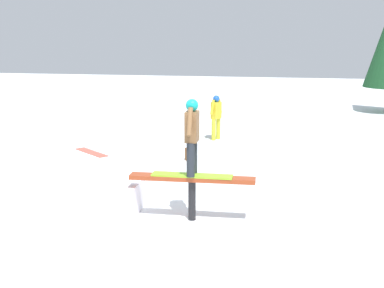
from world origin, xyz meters
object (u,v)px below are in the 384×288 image
bystander_yellow (216,115)px  backpack_on_snow (191,155)px  rail_feature (192,183)px  main_rider_on_rail (192,138)px  loose_snowboard_coral (92,152)px

bystander_yellow → backpack_on_snow: (-0.27, -2.91, -0.62)m
rail_feature → bystander_yellow: (-0.59, 7.32, 0.09)m
main_rider_on_rail → bystander_yellow: (-0.59, 7.32, -0.74)m
main_rider_on_rail → loose_snowboard_coral: bearing=127.4°
rail_feature → main_rider_on_rail: size_ratio=1.56×
main_rider_on_rail → bystander_yellow: bearing=93.7°
main_rider_on_rail → loose_snowboard_coral: 6.34m
rail_feature → main_rider_on_rail: 0.84m
main_rider_on_rail → loose_snowboard_coral: main_rider_on_rail is taller
bystander_yellow → backpack_on_snow: bearing=-157.4°
loose_snowboard_coral → backpack_on_snow: bearing=-148.7°
main_rider_on_rail → backpack_on_snow: (-0.85, 4.41, -1.37)m
bystander_yellow → loose_snowboard_coral: (-3.23, -2.50, -0.78)m
loose_snowboard_coral → backpack_on_snow: (2.96, -0.42, 0.16)m
main_rider_on_rail → backpack_on_snow: 4.70m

